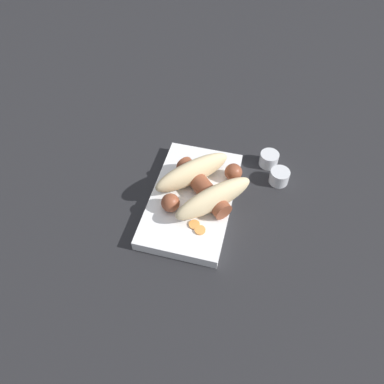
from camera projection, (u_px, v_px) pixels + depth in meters
name	position (u px, v px, depth m)	size (l,w,h in m)	color
ground_plane	(192.00, 202.00, 0.75)	(3.00, 3.00, 0.00)	#232326
food_tray	(192.00, 199.00, 0.74)	(0.26, 0.16, 0.02)	white
bread_roll	(203.00, 185.00, 0.71)	(0.20, 0.20, 0.05)	beige
sausage	(203.00, 187.00, 0.72)	(0.14, 0.14, 0.04)	brown
pickled_veggies	(197.00, 227.00, 0.68)	(0.03, 0.04, 0.00)	#F99E4C
condiment_cup_near	(279.00, 177.00, 0.77)	(0.04, 0.04, 0.03)	silver
condiment_cup_far	(269.00, 160.00, 0.81)	(0.04, 0.04, 0.03)	silver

